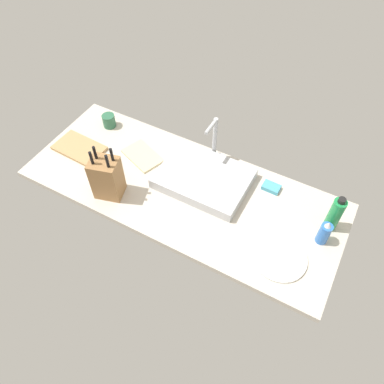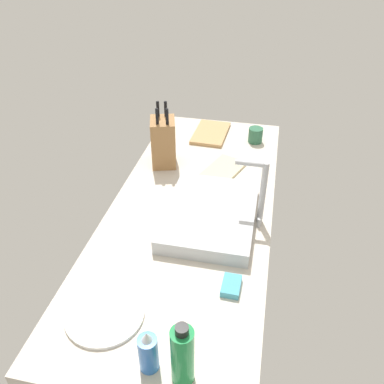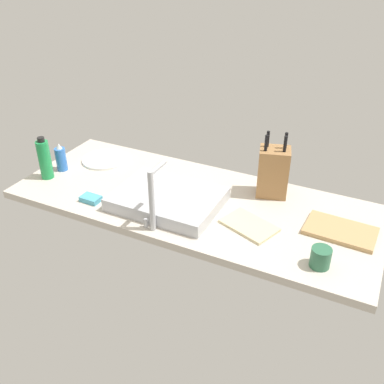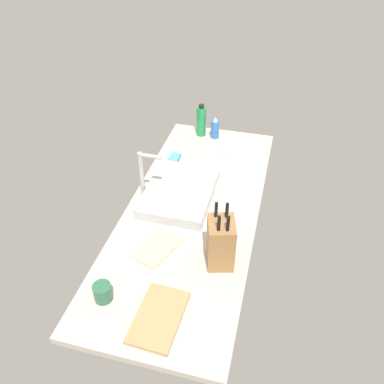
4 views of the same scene
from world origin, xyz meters
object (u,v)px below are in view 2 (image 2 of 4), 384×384
at_px(dish_sponge, 231,286).
at_px(sink_basin, 211,215).
at_px(faucet, 260,189).
at_px(cutting_board, 211,133).
at_px(knife_block, 163,142).
at_px(dish_towel, 224,169).
at_px(dinner_plate, 105,314).
at_px(coffee_mug, 255,135).
at_px(water_bottle, 182,355).
at_px(soap_bottle, 148,352).

bearing_deg(dish_sponge, sink_basin, -159.01).
relative_size(sink_basin, faucet, 1.71).
distance_m(cutting_board, dish_sponge, 1.09).
relative_size(knife_block, dish_towel, 1.36).
bearing_deg(dinner_plate, sink_basin, 155.08).
bearing_deg(coffee_mug, faucet, 5.12).
xyz_separation_m(water_bottle, dinner_plate, (-0.14, -0.28, -0.09)).
bearing_deg(cutting_board, dish_towel, 19.63).
height_order(dinner_plate, dish_sponge, dish_sponge).
xyz_separation_m(cutting_board, dish_towel, (0.35, 0.12, -0.00)).
height_order(cutting_board, soap_bottle, soap_bottle).
distance_m(sink_basin, soap_bottle, 0.65).
distance_m(sink_basin, cutting_board, 0.75).
relative_size(faucet, dinner_plate, 1.12).
relative_size(coffee_mug, dish_sponge, 0.87).
xyz_separation_m(faucet, soap_bottle, (0.68, -0.24, -0.09)).
bearing_deg(faucet, dish_towel, -152.71).
height_order(sink_basin, soap_bottle, soap_bottle).
xyz_separation_m(sink_basin, faucet, (-0.04, 0.18, 0.13)).
relative_size(cutting_board, dinner_plate, 1.15).
bearing_deg(cutting_board, coffee_mug, 82.36).
distance_m(cutting_board, water_bottle, 1.41).
bearing_deg(faucet, sink_basin, -78.65).
distance_m(sink_basin, dinner_plate, 0.57).
bearing_deg(dinner_plate, faucet, 142.76).
distance_m(faucet, dish_towel, 0.42).
distance_m(dinner_plate, dish_sponge, 0.41).
bearing_deg(sink_basin, water_bottle, 3.50).
distance_m(water_bottle, coffee_mug, 1.36).
distance_m(faucet, soap_bottle, 0.73).
bearing_deg(coffee_mug, sink_basin, -9.70).
height_order(coffee_mug, dish_sponge, coffee_mug).
height_order(dinner_plate, dish_towel, same).
relative_size(knife_block, soap_bottle, 2.06).
relative_size(water_bottle, dish_towel, 0.97).
xyz_separation_m(soap_bottle, dinner_plate, (-0.13, -0.18, -0.06)).
height_order(knife_block, soap_bottle, knife_block).
bearing_deg(faucet, knife_block, -126.54).
distance_m(faucet, cutting_board, 0.78).
xyz_separation_m(knife_block, cutting_board, (-0.35, 0.17, -0.11)).
relative_size(dinner_plate, coffee_mug, 3.10).
height_order(soap_bottle, coffee_mug, soap_bottle).
bearing_deg(sink_basin, soap_bottle, -4.91).
bearing_deg(dinner_plate, dish_sponge, 116.92).
bearing_deg(soap_bottle, dish_towel, 176.98).
bearing_deg(coffee_mug, water_bottle, -3.34).
height_order(faucet, cutting_board, faucet).
distance_m(sink_basin, water_bottle, 0.66).
relative_size(cutting_board, coffee_mug, 3.56).
xyz_separation_m(faucet, dinner_plate, (0.55, -0.42, -0.15)).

